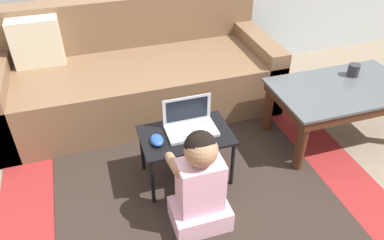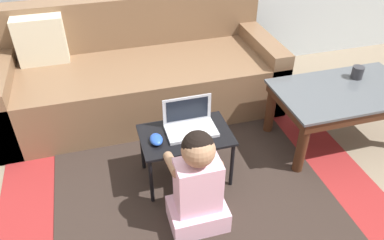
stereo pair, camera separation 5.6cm
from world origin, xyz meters
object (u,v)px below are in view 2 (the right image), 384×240
Objects in this scene: computer_mouse at (156,139)px; cup_on_table at (357,72)px; coffee_table at (344,98)px; couch at (139,74)px; person_seated at (198,185)px; laptop at (190,125)px; laptop_desk at (186,140)px.

cup_on_table is (1.52, 0.23, 0.10)m from computer_mouse.
coffee_table is at bearing -142.97° from cup_on_table.
person_seated is (0.10, -1.34, 0.02)m from couch.
cup_on_table is (1.47, -0.76, 0.19)m from couch.
laptop is at bearing -177.41° from coffee_table.
cup_on_table is at bearing 37.03° from coffee_table.
cup_on_table is (1.37, 0.58, 0.17)m from person_seated.
laptop is at bearing -172.41° from cup_on_table.
couch reaches higher than cup_on_table.
couch is at bearing 146.13° from coffee_table.
computer_mouse is at bearing -171.30° from cup_on_table.
computer_mouse is 0.39m from person_seated.
couch is 1.66m from cup_on_table.
couch is 3.88× the size of laptop_desk.
computer_mouse is (-0.05, -0.99, 0.09)m from couch.
computer_mouse reaches higher than laptop_desk.
cup_on_table reaches higher than computer_mouse.
laptop is 2.76× the size of computer_mouse.
laptop is 1.31m from cup_on_table.
cup_on_table is (1.29, 0.17, 0.08)m from laptop.
laptop is at bearing 79.71° from person_seated.
couch is 19.45× the size of computer_mouse.
computer_mouse is (-1.36, -0.11, 0.02)m from coffee_table.
coffee_table is 0.23m from cup_on_table.
cup_on_table is (0.16, 0.12, 0.12)m from coffee_table.
laptop is (0.04, 0.03, 0.08)m from laptop_desk.
person_seated reaches higher than laptop.
laptop_desk is 0.20m from computer_mouse.
computer_mouse is (-0.23, -0.06, -0.01)m from laptop.
laptop reaches higher than cup_on_table.
laptop reaches higher than computer_mouse.
couch is at bearing 152.75° from cup_on_table.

